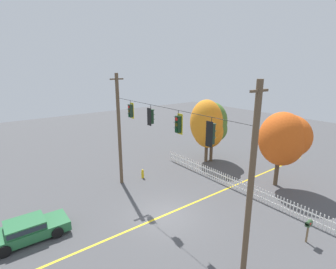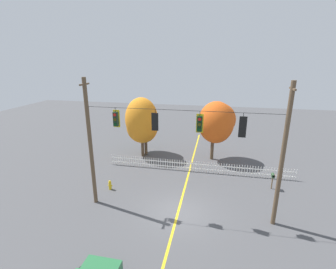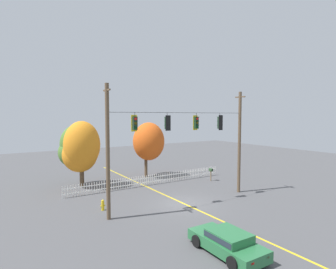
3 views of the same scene
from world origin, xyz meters
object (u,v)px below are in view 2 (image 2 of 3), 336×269
(traffic_signal_northbound_primary, at_px, (200,124))
(autumn_maple_mid, at_px, (143,120))
(roadside_mailbox, at_px, (273,176))
(traffic_signal_southbound_primary, at_px, (155,121))
(traffic_signal_northbound_secondary, at_px, (242,126))
(autumn_oak_far_east, at_px, (217,121))
(autumn_maple_near_fence, at_px, (142,123))
(fire_hydrant, at_px, (110,185))
(traffic_signal_westbound_side, at_px, (116,119))

(traffic_signal_northbound_primary, xyz_separation_m, autumn_maple_mid, (-6.77, 10.10, -2.59))
(roadside_mailbox, bearing_deg, traffic_signal_southbound_primary, -151.19)
(traffic_signal_northbound_secondary, bearing_deg, autumn_maple_mid, 132.41)
(autumn_maple_mid, height_order, autumn_oak_far_east, autumn_oak_far_east)
(autumn_oak_far_east, bearing_deg, roadside_mailbox, -48.59)
(roadside_mailbox, bearing_deg, traffic_signal_northbound_secondary, -124.46)
(traffic_signal_northbound_secondary, bearing_deg, autumn_maple_near_fence, 134.68)
(autumn_maple_mid, relative_size, autumn_oak_far_east, 0.98)
(autumn_maple_mid, bearing_deg, fire_hydrant, -91.92)
(traffic_signal_southbound_primary, relative_size, traffic_signal_northbound_primary, 0.97)
(traffic_signal_southbound_primary, distance_m, fire_hydrant, 7.57)
(autumn_maple_near_fence, distance_m, fire_hydrant, 7.98)
(traffic_signal_northbound_primary, relative_size, fire_hydrant, 1.75)
(traffic_signal_southbound_primary, bearing_deg, traffic_signal_northbound_secondary, -0.01)
(traffic_signal_southbound_primary, height_order, traffic_signal_northbound_secondary, same)
(traffic_signal_westbound_side, height_order, autumn_oak_far_east, traffic_signal_westbound_side)
(fire_hydrant, height_order, roadside_mailbox, roadside_mailbox)
(autumn_maple_near_fence, bearing_deg, traffic_signal_northbound_secondary, -45.32)
(autumn_maple_near_fence, relative_size, roadside_mailbox, 4.76)
(traffic_signal_northbound_secondary, bearing_deg, autumn_oak_far_east, 98.35)
(roadside_mailbox, bearing_deg, autumn_oak_far_east, 131.41)
(traffic_signal_westbound_side, bearing_deg, autumn_maple_near_fence, 97.55)
(traffic_signal_northbound_secondary, xyz_separation_m, roadside_mailbox, (3.16, 4.60, -5.18))
(traffic_signal_northbound_primary, height_order, roadside_mailbox, traffic_signal_northbound_primary)
(autumn_oak_far_east, bearing_deg, traffic_signal_southbound_primary, -110.99)
(traffic_signal_northbound_primary, relative_size, autumn_maple_near_fence, 0.22)
(autumn_maple_mid, xyz_separation_m, fire_hydrant, (-0.28, -8.22, -3.31))
(autumn_maple_near_fence, xyz_separation_m, fire_hydrant, (-0.49, -7.23, -3.33))
(traffic_signal_westbound_side, bearing_deg, fire_hydrant, 132.10)
(traffic_signal_northbound_secondary, distance_m, autumn_oak_far_east, 10.16)
(autumn_maple_mid, xyz_separation_m, autumn_oak_far_east, (7.81, -0.31, 0.38))
(traffic_signal_westbound_side, xyz_separation_m, roadside_mailbox, (10.98, 4.58, -5.25))
(traffic_signal_northbound_secondary, height_order, roadside_mailbox, traffic_signal_northbound_secondary)
(traffic_signal_northbound_primary, bearing_deg, roadside_mailbox, 39.10)
(autumn_maple_near_fence, height_order, autumn_maple_mid, autumn_maple_near_fence)
(traffic_signal_southbound_primary, xyz_separation_m, traffic_signal_northbound_primary, (2.73, 0.02, -0.02))
(autumn_maple_near_fence, bearing_deg, traffic_signal_northbound_primary, -54.29)
(traffic_signal_northbound_secondary, distance_m, autumn_maple_near_fence, 13.10)
(traffic_signal_northbound_primary, relative_size, roadside_mailbox, 1.02)
(traffic_signal_southbound_primary, relative_size, traffic_signal_northbound_secondary, 0.93)
(traffic_signal_northbound_primary, height_order, fire_hydrant, traffic_signal_northbound_primary)
(traffic_signal_westbound_side, distance_m, autumn_maple_near_fence, 9.56)
(traffic_signal_northbound_secondary, bearing_deg, roadside_mailbox, 55.54)
(autumn_oak_far_east, xyz_separation_m, roadside_mailbox, (4.60, -5.21, -2.99))
(traffic_signal_southbound_primary, xyz_separation_m, autumn_maple_mid, (-4.04, 10.12, -2.61))
(traffic_signal_southbound_primary, bearing_deg, fire_hydrant, 156.24)
(traffic_signal_westbound_side, distance_m, traffic_signal_southbound_primary, 2.62)
(traffic_signal_westbound_side, bearing_deg, autumn_maple_mid, 98.03)
(roadside_mailbox, bearing_deg, traffic_signal_westbound_side, -157.35)
(traffic_signal_northbound_primary, distance_m, autumn_maple_near_fence, 11.52)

